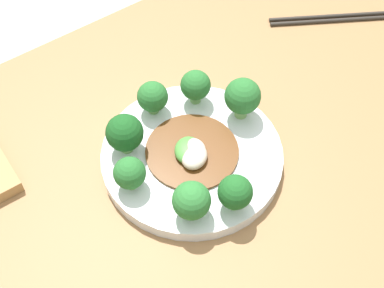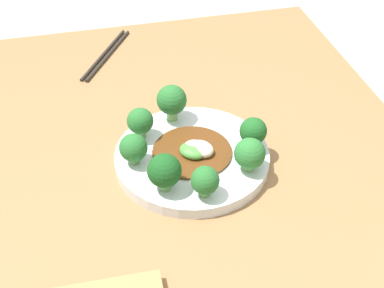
{
  "view_description": "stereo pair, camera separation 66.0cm",
  "coord_description": "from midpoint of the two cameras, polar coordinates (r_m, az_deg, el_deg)",
  "views": [
    {
      "loc": [
        0.25,
        0.34,
        1.41
      ],
      "look_at": [
        -0.01,
        -0.03,
        0.8
      ],
      "focal_mm": 50.0,
      "sensor_mm": 36.0,
      "label": 1
    },
    {
      "loc": [
        0.65,
        -0.19,
        1.38
      ],
      "look_at": [
        -0.01,
        -0.03,
        0.8
      ],
      "focal_mm": 50.0,
      "sensor_mm": 36.0,
      "label": 2
    }
  ],
  "objects": [
    {
      "name": "broccoli_south",
      "position": [
        0.77,
        -23.92,
        -13.63
      ],
      "size": [
        0.05,
        0.05,
        0.06
      ],
      "color": "#70A356",
      "rests_on": "plate"
    },
    {
      "name": "broccoli_west",
      "position": [
        0.82,
        -17.63,
        -6.86
      ],
      "size": [
        0.05,
        0.05,
        0.07
      ],
      "color": "#7AAD5B",
      "rests_on": "plate"
    },
    {
      "name": "broccoli_north",
      "position": [
        0.74,
        -8.35,
        -12.02
      ],
      "size": [
        0.05,
        0.05,
        0.06
      ],
      "color": "#89B76B",
      "rests_on": "plate"
    },
    {
      "name": "broccoli_southwest",
      "position": [
        0.81,
        -22.06,
        -9.75
      ],
      "size": [
        0.05,
        0.05,
        0.06
      ],
      "color": "#70A356",
      "rests_on": "plate"
    },
    {
      "name": "broccoli_southeast",
      "position": [
        0.72,
        -21.54,
        -17.61
      ],
      "size": [
        0.05,
        0.05,
        0.07
      ],
      "color": "#70A356",
      "rests_on": "plate"
    },
    {
      "name": "broccoli_northeast",
      "position": [
        0.71,
        -9.76,
        -15.64
      ],
      "size": [
        0.05,
        0.05,
        0.06
      ],
      "color": "#70A356",
      "rests_on": "plate"
    },
    {
      "name": "chopsticks",
      "position": [
        1.08,
        -21.71,
        1.29
      ],
      "size": [
        0.2,
        0.13,
        0.01
      ],
      "color": "#2D2823",
      "rests_on": "table"
    },
    {
      "name": "plate",
      "position": [
        0.79,
        -15.92,
        -14.64
      ],
      "size": [
        0.27,
        0.27,
        0.02
      ],
      "color": "silver",
      "rests_on": "table"
    },
    {
      "name": "broccoli_east",
      "position": [
        0.7,
        -16.69,
        -19.41
      ],
      "size": [
        0.04,
        0.04,
        0.05
      ],
      "color": "#70A356",
      "rests_on": "plate"
    },
    {
      "name": "stirfry_center",
      "position": [
        0.77,
        -15.89,
        -14.01
      ],
      "size": [
        0.14,
        0.14,
        0.02
      ],
      "color": "#5B3314",
      "rests_on": "plate"
    }
  ]
}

